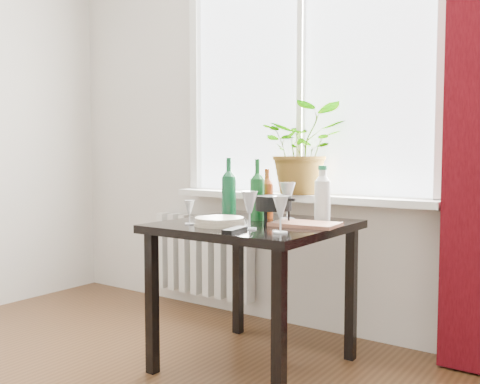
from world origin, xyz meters
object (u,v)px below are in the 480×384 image
Objects in this scene: wine_bottle_left at (229,187)px; wineglass_back_center at (287,200)px; cutting_board at (305,224)px; wineglass_back_left at (260,201)px; radiator at (203,255)px; wineglass_far_right at (280,214)px; bottle_amber at (267,193)px; wineglass_front_left at (189,212)px; plate_stack at (219,221)px; wineglass_front_right at (249,210)px; tv_remote at (235,230)px; wine_bottle_right at (257,189)px; potted_plant at (303,149)px; fondue_pot at (273,210)px; table at (255,241)px; cleaning_bottle at (323,193)px.

wineglass_back_center is at bearing 20.19° from wine_bottle_left.
wineglass_back_left is at bearing 151.95° from cutting_board.
wineglass_far_right is at bearing -37.17° from radiator.
wine_bottle_left is 0.21m from bottle_amber.
cutting_board is (0.49, 0.28, -0.05)m from wineglass_front_left.
wineglass_front_right is at bearing -6.18° from plate_stack.
wineglass_back_left is 0.62m from tv_remote.
wine_bottle_right is 0.10m from bottle_amber.
tv_remote is at bearing -79.92° from potted_plant.
wineglass_back_left is at bearing 54.03° from wine_bottle_left.
wineglass_back_left reaches higher than fondue_pot.
table is at bearing -107.57° from wineglass_back_center.
cleaning_bottle is 0.38m from wineglass_back_left.
bottle_amber reaches higher than table.
plate_stack is (0.16, -0.30, -0.15)m from wine_bottle_left.
tv_remote is (0.16, -0.51, -0.13)m from bottle_amber.
tv_remote is (0.11, -0.32, 0.10)m from table.
radiator is at bearing 151.92° from cutting_board.
wineglass_back_center is (-0.05, 0.43, 0.01)m from wineglass_front_right.
bottle_amber is (0.01, -0.41, -0.24)m from potted_plant.
cleaning_bottle reaches higher than fondue_pot.
potted_plant is 0.48m from bottle_amber.
wineglass_far_right is 0.81× the size of fondue_pot.
wineglass_back_left is at bearing 117.76° from table.
potted_plant is 1.00m from tv_remote.
tv_remote reaches higher than radiator.
cleaning_bottle is 0.62m from tv_remote.
plate_stack is 0.28m from fondue_pot.
radiator is at bearing 142.83° from wineglass_far_right.
table is 1.58× the size of potted_plant.
plate_stack is (-0.07, -0.20, 0.11)m from table.
wineglass_front_right is 0.74× the size of plate_stack.
cleaning_bottle is 1.74× the size of wineglass_far_right.
wineglass_front_left reaches higher than radiator.
fondue_pot is 1.24× the size of tv_remote.
potted_plant is 0.49m from wineglass_back_center.
table is 0.30m from bottle_amber.
wineglass_far_right is at bearing -51.26° from bottle_amber.
wine_bottle_right is at bearing -89.02° from potted_plant.
radiator is 0.94× the size of table.
bottle_amber reaches higher than wineglass_back_left.
wine_bottle_right is at bearing 117.49° from wineglass_front_right.
wineglass_back_left is 0.50m from wineglass_front_left.
wine_bottle_left is at bearing -40.86° from radiator.
wineglass_front_right reaches higher than wineglass_far_right.
table is 0.29m from wineglass_back_center.
radiator is at bearing 161.71° from cleaning_bottle.
wineglass_front_left is (-0.17, -0.43, -0.08)m from bottle_amber.
potted_plant reaches higher than wineglass_front_right.
cutting_board is at bearing -28.05° from wineglass_back_left.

